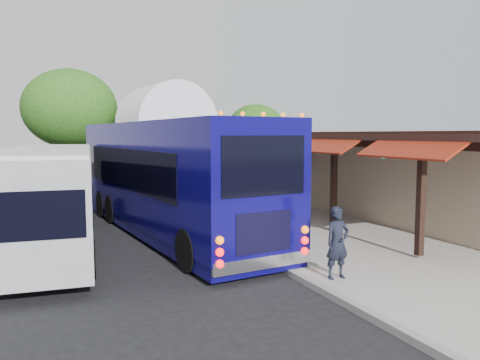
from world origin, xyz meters
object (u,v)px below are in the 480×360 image
coach_bus (166,170)px  ped_a (337,243)px  ped_b (188,186)px  sign_board (270,205)px  ped_c (253,189)px  ped_d (181,176)px  city_bus (50,192)px

coach_bus → ped_a: (2.14, -7.33, -1.26)m
ped_b → ped_a: bearing=85.1°
coach_bus → ped_b: 5.38m
sign_board → ped_a: bearing=-106.6°
ped_b → ped_c: 3.12m
coach_bus → ped_d: bearing=65.2°
ped_a → ped_d: bearing=83.5°
city_bus → ped_a: 9.12m
ped_b → ped_d: (1.58, 6.54, -0.13)m
ped_d → sign_board: bearing=97.3°
city_bus → ped_b: 8.04m
coach_bus → sign_board: size_ratio=12.74×
ped_a → ped_c: size_ratio=0.99×
city_bus → ped_c: size_ratio=6.85×
city_bus → sign_board: bearing=3.4°
city_bus → ped_d: city_bus is taller
ped_a → ped_c: bearing=74.0°
ped_c → ped_a: bearing=30.4°
ped_d → sign_board: ped_d is taller
ped_b → sign_board: size_ratio=1.79×
ped_c → ped_d: bearing=-128.0°
city_bus → ped_c: bearing=27.5°
coach_bus → ped_d: 11.98m
sign_board → ped_b: bearing=102.5°
sign_board → coach_bus: bearing=165.4°
ped_a → ped_b: size_ratio=0.90×
city_bus → ped_d: bearing=62.6°
coach_bus → city_bus: (-3.83, -0.47, -0.55)m
ped_c → sign_board: ped_c is taller
ped_a → ped_b: bearing=88.1°
ped_d → coach_bus: bearing=78.8°
ped_a → ped_d: size_ratio=1.04×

